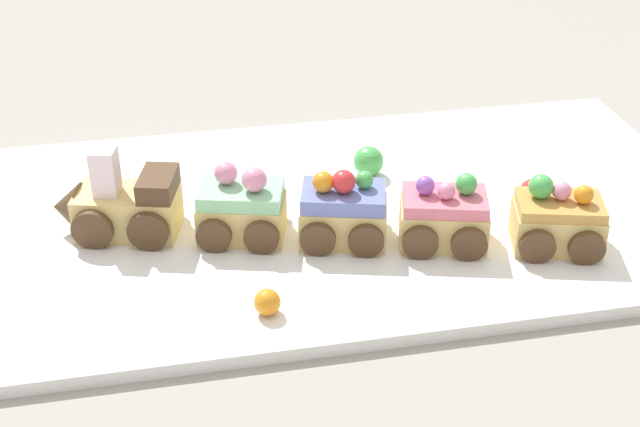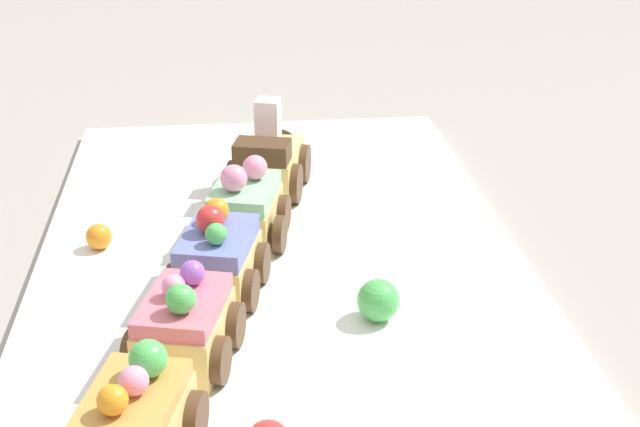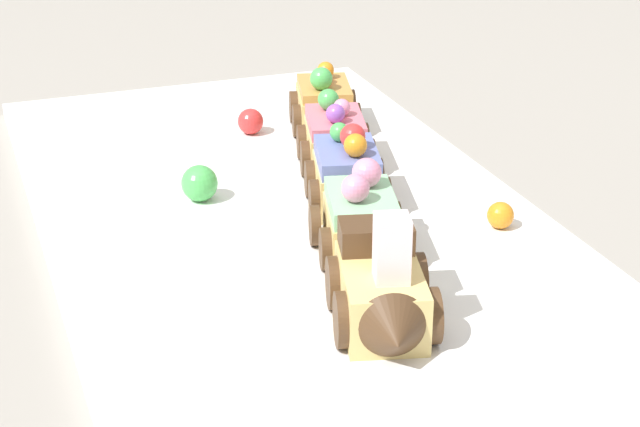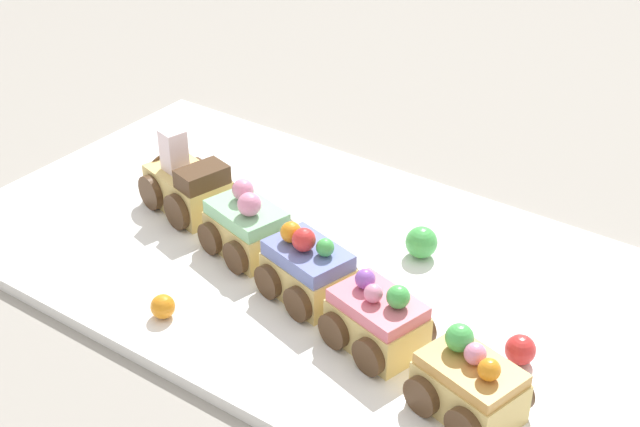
{
  "view_description": "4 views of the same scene",
  "coord_description": "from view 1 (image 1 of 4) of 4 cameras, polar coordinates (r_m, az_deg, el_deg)",
  "views": [
    {
      "loc": [
        0.14,
        0.7,
        0.44
      ],
      "look_at": [
        0.01,
        0.03,
        0.03
      ],
      "focal_mm": 50.0,
      "sensor_mm": 36.0,
      "label": 1
    },
    {
      "loc": [
        -0.58,
        0.04,
        0.34
      ],
      "look_at": [
        -0.01,
        -0.02,
        0.08
      ],
      "focal_mm": 50.0,
      "sensor_mm": 36.0,
      "label": 2
    },
    {
      "loc": [
        0.73,
        -0.25,
        0.37
      ],
      "look_at": [
        0.05,
        0.01,
        0.03
      ],
      "focal_mm": 60.0,
      "sensor_mm": 36.0,
      "label": 3
    },
    {
      "loc": [
        -0.38,
        0.56,
        0.48
      ],
      "look_at": [
        0.02,
        -0.0,
        0.06
      ],
      "focal_mm": 50.0,
      "sensor_mm": 36.0,
      "label": 4
    }
  ],
  "objects": [
    {
      "name": "cake_car_mint",
      "position": [
        0.79,
        -5.03,
        0.25
      ],
      "size": [
        0.09,
        0.08,
        0.07
      ],
      "rotation": [
        0.0,
        0.0,
        -0.26
      ],
      "color": "#E5C675",
      "rests_on": "display_board"
    },
    {
      "name": "gumball_orange",
      "position": [
        0.7,
        -3.39,
        -5.69
      ],
      "size": [
        0.02,
        0.02,
        0.02
      ],
      "primitive_type": "sphere",
      "color": "orange",
      "rests_on": "display_board"
    },
    {
      "name": "ground_plane",
      "position": [
        0.84,
        0.3,
        -0.52
      ],
      "size": [
        10.0,
        10.0,
        0.0
      ],
      "primitive_type": "plane",
      "color": "gray"
    },
    {
      "name": "display_board",
      "position": [
        0.84,
        0.3,
        -0.17
      ],
      "size": [
        0.74,
        0.39,
        0.01
      ],
      "primitive_type": "cube",
      "color": "white",
      "rests_on": "ground_plane"
    },
    {
      "name": "cake_car_strawberry",
      "position": [
        0.78,
        7.92,
        -0.25
      ],
      "size": [
        0.09,
        0.08,
        0.07
      ],
      "rotation": [
        0.0,
        0.0,
        -0.26
      ],
      "color": "#E5C675",
      "rests_on": "display_board"
    },
    {
      "name": "gumball_red",
      "position": [
        0.86,
        13.45,
        1.37
      ],
      "size": [
        0.02,
        0.02,
        0.02
      ],
      "primitive_type": "sphere",
      "color": "red",
      "rests_on": "display_board"
    },
    {
      "name": "cake_train_locomotive",
      "position": [
        0.81,
        -12.73,
        0.45
      ],
      "size": [
        0.12,
        0.08,
        0.08
      ],
      "rotation": [
        0.0,
        0.0,
        -0.26
      ],
      "color": "#E5C675",
      "rests_on": "display_board"
    },
    {
      "name": "cake_car_blueberry",
      "position": [
        0.78,
        1.49,
        0.05
      ],
      "size": [
        0.09,
        0.08,
        0.07
      ],
      "rotation": [
        0.0,
        0.0,
        -0.26
      ],
      "color": "#E5C675",
      "rests_on": "display_board"
    },
    {
      "name": "gumball_green",
      "position": [
        0.89,
        3.12,
        3.36
      ],
      "size": [
        0.03,
        0.03,
        0.03
      ],
      "primitive_type": "sphere",
      "color": "#4CBC56",
      "rests_on": "display_board"
    },
    {
      "name": "cake_car_caramel",
      "position": [
        0.8,
        14.94,
        -0.47
      ],
      "size": [
        0.09,
        0.08,
        0.07
      ],
      "rotation": [
        0.0,
        0.0,
        -0.26
      ],
      "color": "#E5C675",
      "rests_on": "display_board"
    }
  ]
}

